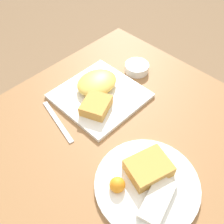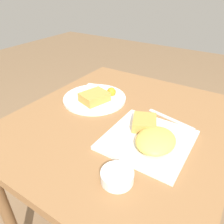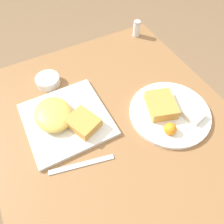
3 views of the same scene
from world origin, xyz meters
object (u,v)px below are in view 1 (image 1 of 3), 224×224
butter_knife (58,121)px  sauce_ramekin (137,67)px  plate_oval_far (147,182)px  plate_square_near (98,92)px

butter_knife → sauce_ramekin: bearing=99.5°
plate_oval_far → sauce_ramekin: 0.49m
plate_square_near → plate_oval_far: 0.38m
sauce_ramekin → butter_knife: bearing=-2.7°
plate_oval_far → sauce_ramekin: (-0.35, -0.34, 0.00)m
plate_square_near → sauce_ramekin: 0.21m
plate_oval_far → butter_knife: (0.03, -0.36, -0.01)m
sauce_ramekin → butter_knife: (0.39, -0.02, -0.02)m
sauce_ramekin → plate_oval_far: bearing=44.1°
plate_oval_far → butter_knife: size_ratio=1.42×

